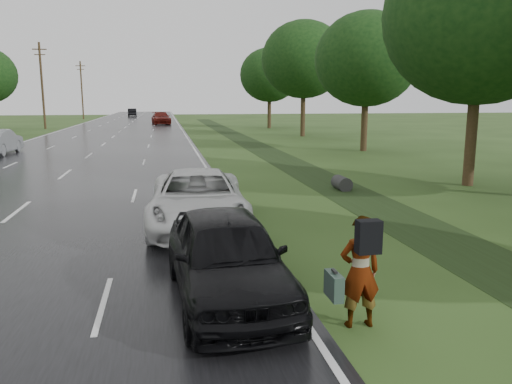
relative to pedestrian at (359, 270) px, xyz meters
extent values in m
cube|color=black|center=(-7.53, 46.53, -0.91)|extent=(14.00, 180.00, 0.04)
cube|color=silver|center=(-0.78, 46.53, -0.88)|extent=(0.12, 180.00, 0.01)
cube|color=silver|center=(-14.28, 46.53, -0.88)|extent=(0.12, 180.00, 0.01)
cube|color=silver|center=(-7.53, 46.53, -0.88)|extent=(0.12, 180.00, 0.01)
cube|color=black|center=(3.97, 21.53, -0.92)|extent=(2.20, 120.00, 0.01)
cylinder|color=#2D2D2D|center=(3.97, 11.53, -0.67)|extent=(0.56, 1.00, 0.56)
cylinder|color=#362616|center=(-16.73, 56.53, 4.07)|extent=(0.26, 0.26, 10.00)
cube|color=#362616|center=(-16.73, 56.53, 8.27)|extent=(1.60, 0.12, 0.12)
cube|color=#362616|center=(-16.73, 56.53, 7.67)|extent=(1.20, 0.10, 0.10)
cylinder|color=#362616|center=(-16.73, 86.53, 4.07)|extent=(0.26, 0.26, 10.00)
cube|color=#362616|center=(-16.73, 86.53, 8.27)|extent=(1.60, 0.12, 0.12)
cube|color=#362616|center=(-16.73, 86.53, 7.67)|extent=(1.20, 0.10, 0.10)
cylinder|color=#362616|center=(9.47, 11.53, 0.99)|extent=(0.44, 0.44, 3.84)
ellipsoid|color=black|center=(9.47, 11.53, 5.76)|extent=(7.60, 7.60, 6.84)
cylinder|color=#362616|center=(10.67, 25.53, 0.83)|extent=(0.44, 0.44, 3.52)
ellipsoid|color=black|center=(10.67, 25.53, 5.22)|extent=(7.00, 7.00, 6.30)
cylinder|color=#362616|center=(10.27, 39.53, 1.15)|extent=(0.44, 0.44, 4.16)
ellipsoid|color=black|center=(10.27, 39.53, 6.23)|extent=(8.00, 8.00, 7.20)
cylinder|color=#362616|center=(9.97, 53.53, 0.91)|extent=(0.44, 0.44, 3.68)
ellipsoid|color=black|center=(9.97, 53.53, 5.45)|extent=(7.20, 7.20, 6.48)
imported|color=#A5998C|center=(0.02, 0.01, -0.03)|extent=(0.66, 0.43, 1.79)
cube|color=black|center=(0.02, -0.25, 0.61)|extent=(0.36, 0.22, 0.50)
cube|color=#30463C|center=(-0.36, 0.11, -0.27)|extent=(0.17, 0.50, 0.41)
cube|color=black|center=(-0.36, 0.11, -0.03)|extent=(0.05, 0.17, 0.04)
imported|color=white|center=(-2.03, 6.53, -0.11)|extent=(2.88, 5.73, 1.56)
imported|color=black|center=(-1.89, 1.36, -0.09)|extent=(2.12, 4.74, 1.58)
imported|color=maroon|center=(-3.14, 64.83, -0.03)|extent=(2.90, 6.05, 1.70)
imported|color=black|center=(-8.94, 98.15, -0.09)|extent=(1.91, 4.88, 1.58)
camera|label=1|loc=(-2.91, -6.94, 2.61)|focal=35.00mm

